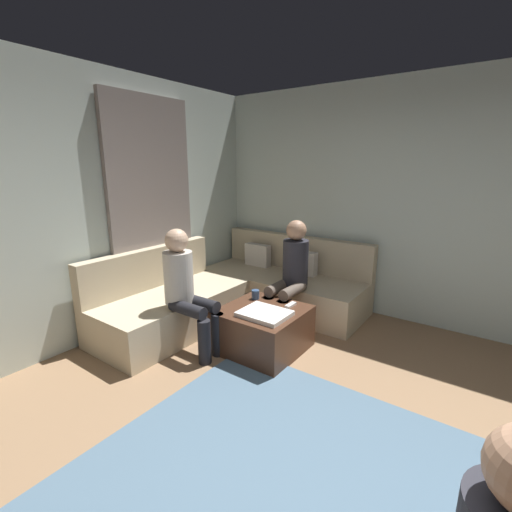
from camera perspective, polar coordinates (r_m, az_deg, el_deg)
The scene contains 11 objects.
wall_back at distance 4.30m, azimuth 29.32°, elevation 6.86°, with size 6.00×0.12×2.70m, color silver.
wall_left at distance 3.68m, azimuth -33.34°, elevation 5.38°, with size 0.12×6.00×2.70m, color silver.
curtain_panel at distance 4.25m, azimuth -16.18°, elevation 6.70°, with size 0.06×1.10×2.50m, color gray.
area_rug at distance 2.36m, azimuth 8.01°, elevation -34.39°, with size 2.60×2.20×0.01m, color slate.
sectional_couch at distance 4.35m, azimuth -2.94°, elevation -5.77°, with size 2.10×2.55×0.87m.
ottoman at distance 3.58m, azimuth 1.11°, elevation -11.55°, with size 0.76×0.76×0.42m, color #4C2D1E.
folded_blanket at distance 3.34m, azimuth 1.38°, elevation -9.17°, with size 0.44×0.36×0.04m, color white.
coffee_mug at distance 3.73m, azimuth -0.09°, elevation -6.15°, with size 0.08×0.08×0.10m, color #334C72.
game_remote at distance 3.57m, azimuth 5.55°, elevation -7.78°, with size 0.05×0.15×0.02m, color white.
person_on_couch_back at distance 3.90m, azimuth 5.58°, elevation -2.38°, with size 0.30×0.60×1.20m.
person_on_couch_side at distance 3.46m, azimuth -11.10°, elevation -4.77°, with size 0.60×0.30×1.20m.
Camera 1 is at (0.47, -1.31, 1.78)m, focal length 25.08 mm.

